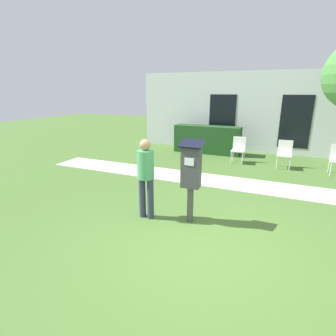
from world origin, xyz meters
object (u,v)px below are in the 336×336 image
Objects in this scene: parking_meter at (191,171)px; person_standing at (146,173)px; outdoor_chair_left at (239,148)px; outdoor_chair_middle at (285,152)px.

person_standing is at bearing -166.90° from parking_meter.
parking_meter reaches higher than outdoor_chair_left.
outdoor_chair_left is at bearing -176.07° from outdoor_chair_middle.
parking_meter is 1.77× the size of outdoor_chair_middle.
parking_meter is 4.86m from outdoor_chair_left.
outdoor_chair_left is at bearing 88.50° from parking_meter.
person_standing is 5.14m from outdoor_chair_left.
outdoor_chair_middle is (2.45, 4.94, -0.40)m from person_standing.
parking_meter is at bearing -101.32° from outdoor_chair_middle.
parking_meter reaches higher than outdoor_chair_middle.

